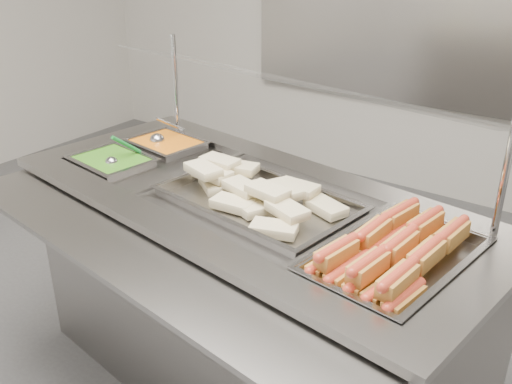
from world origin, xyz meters
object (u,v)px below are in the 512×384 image
Objects in this scene: steam_counter at (247,296)px; serving_spoon at (114,160)px; pan_wraps at (258,205)px; sneeze_guard at (287,84)px; pan_hotdogs at (396,267)px; ladle at (158,140)px.

steam_counter is 11.24× the size of serving_spoon.
pan_wraps is at bearing 4.47° from serving_spoon.
steam_counter is 0.77m from sneeze_guard.
serving_spoon is (-1.14, 0.02, 0.05)m from pan_hotdogs.
sneeze_guard reaches higher than serving_spoon.
pan_hotdogs is at bearing -27.33° from sneeze_guard.
ladle is (-1.17, 0.29, 0.04)m from pan_hotdogs.
serving_spoon reaches higher than steam_counter.
pan_wraps reaches higher than steam_counter.
steam_counter is 0.39m from pan_wraps.
serving_spoon is (-0.63, -0.05, 0.03)m from pan_wraps.
serving_spoon reaches higher than pan_hotdogs.
serving_spoon is at bearing 178.84° from pan_hotdogs.
pan_wraps is (0.03, -0.20, -0.36)m from sneeze_guard.
pan_wraps is at bearing 171.95° from pan_hotdogs.
sneeze_guard is at bearing 22.88° from serving_spoon.
ladle is at bearing 166.26° from pan_hotdogs.
ladle is 1.11× the size of serving_spoon.
pan_wraps is (-0.51, 0.07, 0.01)m from pan_hotdogs.
pan_hotdogs is 1.14m from serving_spoon.
pan_wraps is 4.14× the size of serving_spoon.
sneeze_guard is 0.71m from pan_hotdogs.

